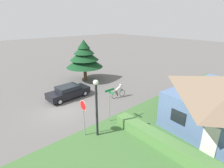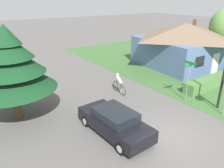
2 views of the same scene
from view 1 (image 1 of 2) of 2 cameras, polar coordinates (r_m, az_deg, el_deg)
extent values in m
plane|color=#5B5956|center=(16.70, -15.73, -8.36)|extent=(140.00, 140.00, 0.00)
cube|color=#3D6633|center=(12.72, 31.78, -20.97)|extent=(16.00, 36.00, 0.01)
cube|color=silver|center=(12.42, 29.27, -15.75)|extent=(0.90, 0.13, 2.00)
cube|color=black|center=(12.93, 20.76, -10.02)|extent=(1.10, 0.14, 0.90)
cube|color=#4C7A3D|center=(11.67, 22.86, -20.68)|extent=(10.70, 0.90, 0.84)
cube|color=black|center=(18.92, -13.99, -2.79)|extent=(1.98, 4.47, 0.67)
cube|color=black|center=(18.68, -14.29, -1.25)|extent=(1.66, 2.27, 0.46)
cylinder|color=black|center=(20.33, -11.45, -1.75)|extent=(0.30, 0.64, 0.63)
cylinder|color=#ADADB2|center=(20.33, -11.45, -1.75)|extent=(0.30, 0.38, 0.36)
cylinder|color=black|center=(19.14, -8.91, -3.00)|extent=(0.30, 0.64, 0.63)
cylinder|color=#ADADB2|center=(19.14, -8.91, -3.00)|extent=(0.30, 0.38, 0.36)
cylinder|color=black|center=(19.05, -18.96, -4.02)|extent=(0.30, 0.64, 0.63)
cylinder|color=#ADADB2|center=(19.05, -18.96, -4.02)|extent=(0.30, 0.38, 0.36)
cylinder|color=black|center=(17.76, -16.76, -5.55)|extent=(0.30, 0.64, 0.63)
cylinder|color=#ADADB2|center=(17.76, -16.76, -5.55)|extent=(0.30, 0.38, 0.36)
torus|color=black|center=(18.31, 0.85, -3.73)|extent=(0.11, 0.73, 0.73)
torus|color=black|center=(18.90, 3.37, -2.98)|extent=(0.11, 0.73, 0.73)
cylinder|color=#338C3F|center=(18.39, 1.50, -3.07)|extent=(0.05, 0.18, 0.58)
cylinder|color=#338C3F|center=(18.60, 2.44, -2.76)|extent=(0.09, 0.65, 0.62)
cylinder|color=#338C3F|center=(18.45, 2.28, -2.00)|extent=(0.10, 0.77, 0.06)
cylinder|color=#338C3F|center=(18.43, 1.27, -3.78)|extent=(0.07, 0.34, 0.15)
cylinder|color=#338C3F|center=(18.28, 1.09, -3.02)|extent=(0.05, 0.22, 0.46)
cylinder|color=#338C3F|center=(18.79, 3.28, -2.35)|extent=(0.05, 0.12, 0.48)
cylinder|color=black|center=(18.67, 3.20, -1.70)|extent=(0.44, 0.06, 0.02)
ellipsoid|color=black|center=(18.23, 1.33, -2.24)|extent=(0.10, 0.21, 0.05)
cylinder|color=slate|center=(18.29, 1.32, -2.79)|extent=(0.13, 0.26, 0.48)
cylinder|color=slate|center=(18.43, 1.69, -2.89)|extent=(0.13, 0.26, 0.64)
cylinder|color=beige|center=(18.48, 1.49, -3.81)|extent=(0.08, 0.08, 0.30)
cylinder|color=beige|center=(18.59, 1.96, -3.99)|extent=(0.17, 0.08, 0.21)
cylinder|color=silver|center=(18.32, 2.05, -1.43)|extent=(0.28, 0.70, 0.53)
cylinder|color=silver|center=(18.46, 2.67, -1.36)|extent=(0.09, 0.26, 0.36)
cylinder|color=silver|center=(18.64, 3.29, -1.15)|extent=(0.09, 0.26, 0.36)
sphere|color=beige|center=(18.37, 2.77, -0.33)|extent=(0.19, 0.19, 0.19)
ellipsoid|color=white|center=(18.35, 2.77, -0.18)|extent=(0.22, 0.18, 0.12)
cylinder|color=gray|center=(12.61, -9.07, -12.34)|extent=(0.07, 0.07, 2.07)
cylinder|color=red|center=(11.95, -9.42, -6.95)|extent=(0.70, 0.04, 0.70)
cylinder|color=silver|center=(11.95, -9.42, -6.95)|extent=(0.74, 0.04, 0.74)
cylinder|color=black|center=(12.07, -5.00, -8.82)|extent=(0.16, 0.16, 3.85)
sphere|color=white|center=(11.21, -5.32, 0.56)|extent=(0.36, 0.36, 0.36)
cone|color=black|center=(11.15, -5.35, 1.44)|extent=(0.22, 0.22, 0.14)
cylinder|color=gray|center=(13.98, -0.79, -7.60)|extent=(0.06, 0.06, 2.50)
cube|color=#197238|center=(13.42, -0.82, -2.65)|extent=(0.90, 0.03, 0.16)
cube|color=#197238|center=(13.36, -0.82, -2.02)|extent=(0.03, 0.90, 0.16)
cylinder|color=#4C3823|center=(23.93, -8.75, 3.37)|extent=(0.44, 0.44, 1.90)
cone|color=#143D1E|center=(23.48, -8.98, 7.58)|extent=(4.79, 4.79, 1.69)
cone|color=#143D1E|center=(23.32, -9.09, 9.57)|extent=(3.74, 3.74, 1.49)
cone|color=#143D1E|center=(23.20, -9.19, 11.31)|extent=(2.68, 2.68, 1.29)
cone|color=#143D1E|center=(23.12, -9.27, 12.79)|extent=(1.63, 1.63, 1.08)
camera|label=2|loc=(21.45, -42.83, 12.04)|focal=35.00mm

